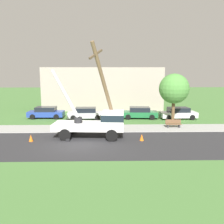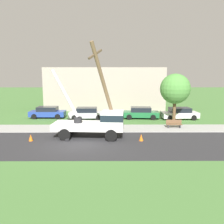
{
  "view_description": "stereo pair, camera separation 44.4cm",
  "coord_description": "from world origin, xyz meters",
  "px_view_note": "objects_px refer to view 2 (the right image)",
  "views": [
    {
      "loc": [
        2.28,
        -18.93,
        5.77
      ],
      "look_at": [
        2.84,
        3.63,
        2.03
      ],
      "focal_mm": 39.03,
      "sensor_mm": 36.0,
      "label": 1
    },
    {
      "loc": [
        2.72,
        -18.93,
        5.77
      ],
      "look_at": [
        2.84,
        3.63,
        2.03
      ],
      "focal_mm": 39.03,
      "sensor_mm": 36.0,
      "label": 2
    }
  ],
  "objects_px": {
    "parked_sedan_silver": "(87,113)",
    "utility_truck": "(98,122)",
    "park_bench": "(174,124)",
    "roadside_tree_near": "(175,89)",
    "parked_sedan_blue": "(48,112)",
    "traffic_cone_ahead": "(141,138)",
    "parked_sedan_green": "(141,113)",
    "leaning_utility_pole": "(105,90)",
    "parked_sedan_white": "(180,113)",
    "traffic_cone_behind": "(31,138)"
  },
  "relations": [
    {
      "from": "traffic_cone_behind",
      "to": "parked_sedan_green",
      "type": "distance_m",
      "value": 14.46
    },
    {
      "from": "leaning_utility_pole",
      "to": "parked_sedan_white",
      "type": "height_order",
      "value": "leaning_utility_pole"
    },
    {
      "from": "traffic_cone_ahead",
      "to": "parked_sedan_white",
      "type": "distance_m",
      "value": 11.21
    },
    {
      "from": "utility_truck",
      "to": "parked_sedan_white",
      "type": "xyz_separation_m",
      "value": [
        9.62,
        8.34,
        -0.7
      ]
    },
    {
      "from": "roadside_tree_near",
      "to": "traffic_cone_behind",
      "type": "bearing_deg",
      "value": -153.09
    },
    {
      "from": "traffic_cone_ahead",
      "to": "parked_sedan_green",
      "type": "height_order",
      "value": "parked_sedan_green"
    },
    {
      "from": "park_bench",
      "to": "roadside_tree_near",
      "type": "relative_size",
      "value": 0.29
    },
    {
      "from": "traffic_cone_ahead",
      "to": "parked_sedan_silver",
      "type": "relative_size",
      "value": 0.13
    },
    {
      "from": "parked_sedan_green",
      "to": "parked_sedan_white",
      "type": "bearing_deg",
      "value": -5.11
    },
    {
      "from": "traffic_cone_behind",
      "to": "parked_sedan_green",
      "type": "bearing_deg",
      "value": 43.45
    },
    {
      "from": "leaning_utility_pole",
      "to": "parked_sedan_white",
      "type": "bearing_deg",
      "value": 42.15
    },
    {
      "from": "parked_sedan_blue",
      "to": "parked_sedan_white",
      "type": "xyz_separation_m",
      "value": [
        16.47,
        -0.93,
        0.0
      ]
    },
    {
      "from": "leaning_utility_pole",
      "to": "parked_sedan_blue",
      "type": "relative_size",
      "value": 1.87
    },
    {
      "from": "traffic_cone_ahead",
      "to": "roadside_tree_near",
      "type": "relative_size",
      "value": 0.1
    },
    {
      "from": "parked_sedan_silver",
      "to": "utility_truck",
      "type": "bearing_deg",
      "value": -78.04
    },
    {
      "from": "utility_truck",
      "to": "parked_sedan_silver",
      "type": "xyz_separation_m",
      "value": [
        -1.8,
        8.49,
        -0.7
      ]
    },
    {
      "from": "leaning_utility_pole",
      "to": "roadside_tree_near",
      "type": "xyz_separation_m",
      "value": [
        7.61,
        5.64,
        -0.34
      ]
    },
    {
      "from": "parked_sedan_blue",
      "to": "parked_sedan_silver",
      "type": "distance_m",
      "value": 5.11
    },
    {
      "from": "traffic_cone_ahead",
      "to": "parked_sedan_blue",
      "type": "distance_m",
      "value": 14.85
    },
    {
      "from": "leaning_utility_pole",
      "to": "parked_sedan_green",
      "type": "bearing_deg",
      "value": 63.74
    },
    {
      "from": "parked_sedan_white",
      "to": "parked_sedan_green",
      "type": "bearing_deg",
      "value": 174.89
    },
    {
      "from": "utility_truck",
      "to": "parked_sedan_white",
      "type": "distance_m",
      "value": 12.75
    },
    {
      "from": "leaning_utility_pole",
      "to": "roadside_tree_near",
      "type": "height_order",
      "value": "leaning_utility_pole"
    },
    {
      "from": "parked_sedan_blue",
      "to": "parked_sedan_silver",
      "type": "height_order",
      "value": "same"
    },
    {
      "from": "traffic_cone_behind",
      "to": "parked_sedan_blue",
      "type": "xyz_separation_m",
      "value": [
        -1.23,
        10.44,
        0.43
      ]
    },
    {
      "from": "utility_truck",
      "to": "park_bench",
      "type": "distance_m",
      "value": 8.34
    },
    {
      "from": "parked_sedan_silver",
      "to": "parked_sedan_green",
      "type": "relative_size",
      "value": 0.98
    },
    {
      "from": "parked_sedan_silver",
      "to": "parked_sedan_white",
      "type": "xyz_separation_m",
      "value": [
        11.41,
        -0.15,
        0.0
      ]
    },
    {
      "from": "leaning_utility_pole",
      "to": "park_bench",
      "type": "distance_m",
      "value": 8.46
    },
    {
      "from": "leaning_utility_pole",
      "to": "traffic_cone_behind",
      "type": "height_order",
      "value": "leaning_utility_pole"
    },
    {
      "from": "utility_truck",
      "to": "traffic_cone_ahead",
      "type": "height_order",
      "value": "utility_truck"
    },
    {
      "from": "parked_sedan_silver",
      "to": "park_bench",
      "type": "bearing_deg",
      "value": -29.0
    },
    {
      "from": "traffic_cone_ahead",
      "to": "park_bench",
      "type": "distance_m",
      "value": 5.92
    },
    {
      "from": "parked_sedan_green",
      "to": "roadside_tree_near",
      "type": "height_order",
      "value": "roadside_tree_near"
    },
    {
      "from": "utility_truck",
      "to": "parked_sedan_silver",
      "type": "height_order",
      "value": "utility_truck"
    },
    {
      "from": "traffic_cone_behind",
      "to": "park_bench",
      "type": "height_order",
      "value": "park_bench"
    },
    {
      "from": "utility_truck",
      "to": "roadside_tree_near",
      "type": "distance_m",
      "value": 10.45
    },
    {
      "from": "traffic_cone_ahead",
      "to": "traffic_cone_behind",
      "type": "xyz_separation_m",
      "value": [
        -9.32,
        -0.0,
        0.0
      ]
    },
    {
      "from": "utility_truck",
      "to": "park_bench",
      "type": "bearing_deg",
      "value": 23.24
    },
    {
      "from": "utility_truck",
      "to": "leaning_utility_pole",
      "type": "distance_m",
      "value": 2.9
    },
    {
      "from": "parked_sedan_silver",
      "to": "leaning_utility_pole",
      "type": "bearing_deg",
      "value": -73.37
    },
    {
      "from": "parked_sedan_blue",
      "to": "parked_sedan_green",
      "type": "xyz_separation_m",
      "value": [
        11.72,
        -0.5,
        0.0
      ]
    },
    {
      "from": "traffic_cone_behind",
      "to": "parked_sedan_white",
      "type": "distance_m",
      "value": 17.97
    },
    {
      "from": "traffic_cone_behind",
      "to": "parked_sedan_green",
      "type": "height_order",
      "value": "parked_sedan_green"
    },
    {
      "from": "leaning_utility_pole",
      "to": "park_bench",
      "type": "xyz_separation_m",
      "value": [
        6.95,
        3.03,
        -3.76
      ]
    },
    {
      "from": "traffic_cone_ahead",
      "to": "parked_sedan_white",
      "type": "bearing_deg",
      "value": 58.14
    },
    {
      "from": "utility_truck",
      "to": "leaning_utility_pole",
      "type": "bearing_deg",
      "value": 19.99
    },
    {
      "from": "parked_sedan_blue",
      "to": "traffic_cone_ahead",
      "type": "bearing_deg",
      "value": -44.67
    },
    {
      "from": "parked_sedan_white",
      "to": "utility_truck",
      "type": "bearing_deg",
      "value": -139.05
    },
    {
      "from": "utility_truck",
      "to": "parked_sedan_blue",
      "type": "xyz_separation_m",
      "value": [
        -6.85,
        9.27,
        -0.7
      ]
    }
  ]
}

